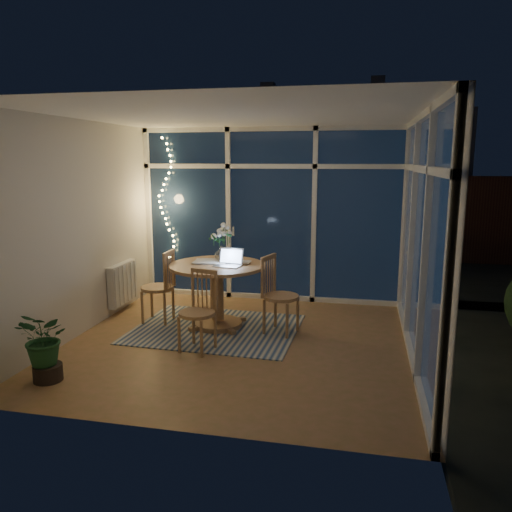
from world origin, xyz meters
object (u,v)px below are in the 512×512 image
dining_table (218,296)px  chair_right (281,295)px  flower_vase (221,252)px  potted_plant (45,343)px  chair_left (157,286)px  laptop (228,257)px  chair_front (197,311)px

dining_table → chair_right: chair_right is taller
dining_table → flower_vase: (-0.02, 0.26, 0.52)m
potted_plant → chair_right: bearing=42.2°
chair_left → flower_vase: size_ratio=4.66×
chair_left → laptop: 1.11m
chair_right → laptop: laptop is taller
chair_left → potted_plant: 1.95m
potted_plant → flower_vase: bearing=61.7°
chair_front → chair_right: bearing=56.7°
chair_front → laptop: (0.16, 0.74, 0.48)m
chair_front → dining_table: bearing=104.3°
laptop → potted_plant: size_ratio=0.42×
dining_table → chair_right: size_ratio=1.23×
flower_vase → chair_front: bearing=-88.6°
chair_front → flower_vase: 1.19m
chair_left → laptop: (1.00, -0.13, 0.45)m
laptop → chair_left: bearing=-178.9°
dining_table → flower_vase: size_ratio=5.77×
chair_left → laptop: size_ratio=3.06×
chair_front → flower_vase: (-0.03, 1.10, 0.47)m
chair_front → potted_plant: 1.58m
flower_vase → laptop: bearing=-62.9°
chair_left → potted_plant: bearing=-10.9°
chair_left → laptop: laptop is taller
flower_vase → potted_plant: size_ratio=0.28×
chair_right → chair_front: (-0.83, -0.77, -0.03)m
dining_table → flower_vase: 0.58m
dining_table → potted_plant: (-1.17, -1.88, -0.03)m
chair_right → laptop: bearing=109.2°
dining_table → chair_left: 0.84m
flower_vase → potted_plant: bearing=-118.3°
chair_right → flower_vase: 1.01m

